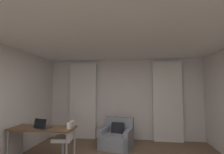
% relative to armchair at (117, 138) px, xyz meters
% --- Properties ---
extents(wall_window, '(5.12, 0.06, 2.60)m').
position_rel_armchair_xyz_m(wall_window, '(0.16, 0.81, 1.04)').
color(wall_window, silver).
rests_on(wall_window, ground).
extents(ceiling, '(5.12, 6.12, 0.06)m').
position_rel_armchair_xyz_m(ceiling, '(0.16, -2.22, 2.37)').
color(ceiling, white).
rests_on(ceiling, wall_left).
extents(curtain_left_panel, '(0.90, 0.06, 2.50)m').
position_rel_armchair_xyz_m(curtain_left_panel, '(-1.21, 0.68, 0.99)').
color(curtain_left_panel, silver).
rests_on(curtain_left_panel, ground).
extents(curtain_right_panel, '(0.90, 0.06, 2.50)m').
position_rel_armchair_xyz_m(curtain_right_panel, '(1.54, 0.68, 0.99)').
color(curtain_right_panel, silver).
rests_on(curtain_right_panel, ground).
extents(armchair, '(0.96, 0.91, 0.79)m').
position_rel_armchair_xyz_m(armchair, '(0.00, 0.00, 0.00)').
color(armchair, gray).
rests_on(armchair, ground).
extents(desk, '(1.43, 0.57, 0.75)m').
position_rel_armchair_xyz_m(desk, '(-1.57, -1.13, 0.42)').
color(desk, brown).
rests_on(desk, ground).
extents(desk_chair, '(0.48, 0.48, 0.88)m').
position_rel_armchair_xyz_m(desk_chair, '(-1.08, -1.06, 0.13)').
color(desk_chair, gray).
rests_on(desk_chair, ground).
extents(laptop, '(0.37, 0.32, 0.22)m').
position_rel_armchair_xyz_m(laptop, '(-1.53, -1.22, 0.54)').
color(laptop, '#2D2D33').
rests_on(laptop, desk).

